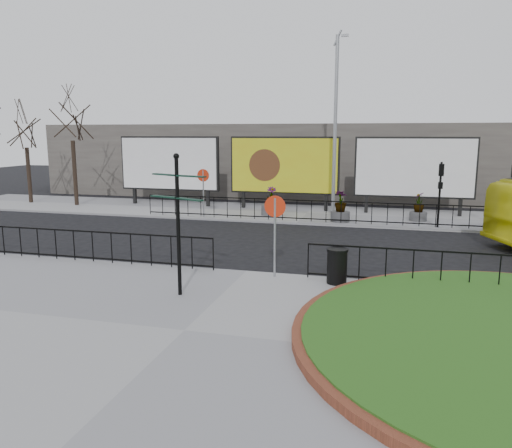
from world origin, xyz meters
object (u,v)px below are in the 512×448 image
(billboard_mid, at_px, (284,166))
(planter_b, at_px, (340,210))
(fingerpost_sign, at_px, (178,211))
(planter_c, at_px, (418,210))
(litter_bin, at_px, (337,266))
(planter_a, at_px, (271,206))
(lamp_post, at_px, (335,125))

(billboard_mid, height_order, planter_b, billboard_mid)
(fingerpost_sign, height_order, planter_c, fingerpost_sign)
(billboard_mid, bearing_deg, litter_bin, -72.08)
(planter_b, bearing_deg, fingerpost_sign, -103.86)
(fingerpost_sign, height_order, planter_b, fingerpost_sign)
(litter_bin, relative_size, planter_a, 0.68)
(lamp_post, height_order, planter_c, lamp_post)
(billboard_mid, bearing_deg, lamp_post, -33.25)
(lamp_post, bearing_deg, planter_a, -177.00)
(lamp_post, bearing_deg, planter_c, -0.00)
(litter_bin, bearing_deg, lamp_post, 96.79)
(fingerpost_sign, bearing_deg, lamp_post, 103.01)
(lamp_post, xyz_separation_m, fingerpost_sign, (-2.59, -13.72, -2.42))
(lamp_post, relative_size, litter_bin, 9.02)
(planter_a, bearing_deg, litter_bin, -68.02)
(lamp_post, relative_size, fingerpost_sign, 2.44)
(planter_a, xyz_separation_m, planter_c, (7.44, 0.17, 0.06))
(planter_c, bearing_deg, planter_a, -178.69)
(lamp_post, bearing_deg, litter_bin, -83.21)
(fingerpost_sign, bearing_deg, planter_a, 116.41)
(litter_bin, xyz_separation_m, planter_b, (-0.89, 10.37, 0.08))
(planter_b, bearing_deg, litter_bin, -85.10)
(planter_b, bearing_deg, lamp_post, 111.88)
(lamp_post, xyz_separation_m, planter_c, (4.21, -0.00, -4.15))
(planter_b, relative_size, planter_c, 1.09)
(planter_c, bearing_deg, billboard_mid, 164.72)
(lamp_post, relative_size, planter_a, 6.16)
(litter_bin, distance_m, planter_a, 12.33)
(fingerpost_sign, relative_size, planter_a, 2.52)
(fingerpost_sign, height_order, planter_a, fingerpost_sign)
(planter_c, bearing_deg, lamp_post, 180.00)
(fingerpost_sign, xyz_separation_m, planter_a, (-0.64, 13.55, -1.78))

